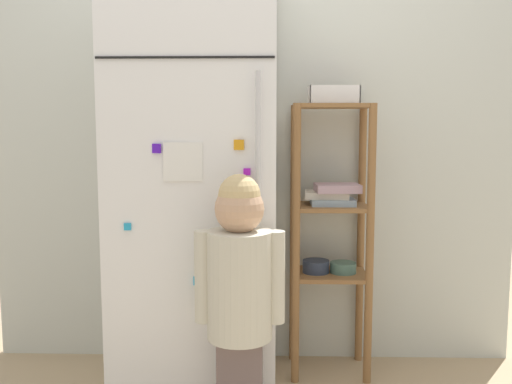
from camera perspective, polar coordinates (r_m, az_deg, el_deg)
kitchen_wall_back at (r=2.79m, az=-0.44°, el=6.65°), size 2.57×0.03×2.33m
refrigerator at (r=2.45m, az=-5.85°, el=0.76°), size 0.67×0.71×1.83m
child_standing at (r=2.04m, az=-1.66°, el=-9.25°), size 0.32×0.24×1.00m
pantry_shelf_unit at (r=2.66m, az=7.49°, el=-2.90°), size 0.36×0.29×1.26m
fruit_bin at (r=2.65m, az=7.90°, el=9.54°), size 0.23×0.16×0.08m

